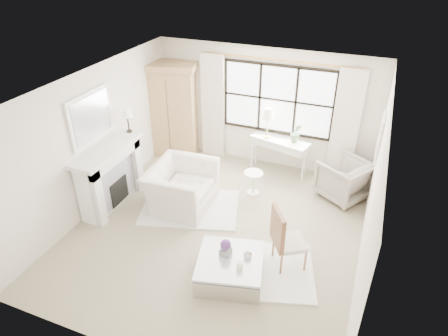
{
  "coord_description": "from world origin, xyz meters",
  "views": [
    {
      "loc": [
        2.24,
        -5.32,
        4.73
      ],
      "look_at": [
        0.05,
        0.2,
        1.21
      ],
      "focal_mm": 32.0,
      "sensor_mm": 36.0,
      "label": 1
    }
  ],
  "objects_px": {
    "armoire": "(174,109)",
    "club_armchair": "(181,187)",
    "console_table": "(279,155)",
    "coffee_table": "(230,269)"
  },
  "relations": [
    {
      "from": "armoire",
      "to": "club_armchair",
      "type": "relative_size",
      "value": 1.7
    },
    {
      "from": "console_table",
      "to": "coffee_table",
      "type": "xyz_separation_m",
      "value": [
        0.15,
        -3.48,
        -0.22
      ]
    },
    {
      "from": "console_table",
      "to": "coffee_table",
      "type": "height_order",
      "value": "console_table"
    },
    {
      "from": "armoire",
      "to": "console_table",
      "type": "bearing_deg",
      "value": -12.08
    },
    {
      "from": "console_table",
      "to": "coffee_table",
      "type": "relative_size",
      "value": 1.13
    },
    {
      "from": "club_armchair",
      "to": "console_table",
      "type": "bearing_deg",
      "value": -37.8
    },
    {
      "from": "console_table",
      "to": "club_armchair",
      "type": "bearing_deg",
      "value": -111.69
    },
    {
      "from": "console_table",
      "to": "club_armchair",
      "type": "height_order",
      "value": "club_armchair"
    },
    {
      "from": "armoire",
      "to": "console_table",
      "type": "distance_m",
      "value": 2.68
    },
    {
      "from": "club_armchair",
      "to": "coffee_table",
      "type": "distance_m",
      "value": 2.19
    }
  ]
}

